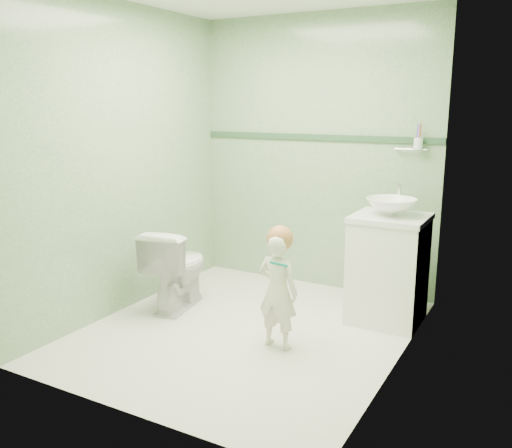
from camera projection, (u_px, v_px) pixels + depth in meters
The scene contains 12 objects.
ground at pixel (246, 331), 4.01m from camera, with size 2.50×2.50×0.00m, color silver.
room_shell at pixel (245, 169), 3.75m from camera, with size 2.50×2.54×2.40m.
trim_stripe at pixel (316, 137), 4.77m from camera, with size 2.20×0.02×0.05m, color #2D5032.
vanity at pixel (388, 271), 4.12m from camera, with size 0.52×0.50×0.80m, color white.
counter at pixel (391, 218), 4.03m from camera, with size 0.54×0.52×0.04m, color white.
basin at pixel (391, 207), 4.02m from camera, with size 0.37×0.37×0.13m, color white.
faucet at pixel (398, 193), 4.16m from camera, with size 0.03×0.13×0.18m.
cup_holder at pixel (417, 143), 4.31m from camera, with size 0.26×0.07×0.21m.
toilet at pixel (177, 267), 4.42m from camera, with size 0.38×0.66×0.67m, color white.
toddler at pixel (278, 292), 3.67m from camera, with size 0.29×0.19×0.80m, color beige.
hair_cap at pixel (280, 239), 3.61m from camera, with size 0.18×0.18×0.18m, color #AE6F3E.
teal_toothbrush at pixel (278, 263), 3.48m from camera, with size 0.11×0.13×0.08m.
Camera 1 is at (1.87, -3.24, 1.64)m, focal length 38.17 mm.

